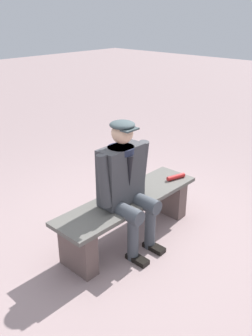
% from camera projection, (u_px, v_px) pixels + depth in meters
% --- Properties ---
extents(ground_plane, '(30.00, 30.00, 0.00)m').
position_uv_depth(ground_plane, '(129.00, 237.00, 3.90)').
color(ground_plane, gray).
extents(bench, '(1.74, 0.48, 0.49)m').
position_uv_depth(bench, '(129.00, 212.00, 3.77)').
color(bench, '#585550').
rests_on(bench, ground).
extents(seated_man, '(0.64, 0.59, 1.34)m').
position_uv_depth(seated_man, '(126.00, 181.00, 3.48)').
color(seated_man, '#3A3B3F').
rests_on(seated_man, ground).
extents(rolled_magazine, '(0.24, 0.12, 0.05)m').
position_uv_depth(rolled_magazine, '(176.00, 177.00, 4.10)').
color(rolled_magazine, '#B21E1E').
rests_on(rolled_magazine, bench).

